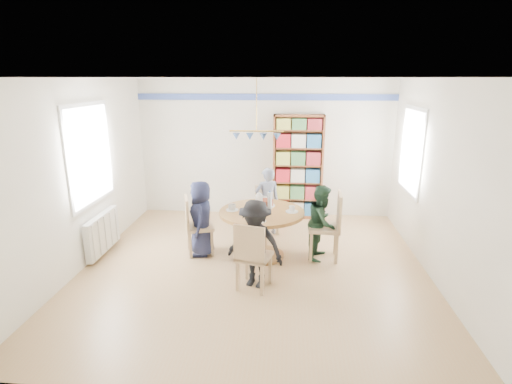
# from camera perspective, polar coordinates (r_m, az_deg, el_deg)

# --- Properties ---
(ground) EXTENTS (5.00, 5.00, 0.00)m
(ground) POSITION_cam_1_polar(r_m,az_deg,el_deg) (6.00, -0.32, -10.75)
(ground) COLOR tan
(room_shell) EXTENTS (5.00, 5.00, 5.00)m
(room_shell) POSITION_cam_1_polar(r_m,az_deg,el_deg) (6.34, -2.01, 6.42)
(room_shell) COLOR white
(room_shell) RESTS_ON ground
(radiator) EXTENTS (0.12, 1.00, 0.60)m
(radiator) POSITION_cam_1_polar(r_m,az_deg,el_deg) (6.76, -21.05, -5.48)
(radiator) COLOR silver
(radiator) RESTS_ON ground
(dining_table) EXTENTS (1.30, 1.30, 0.75)m
(dining_table) POSITION_cam_1_polar(r_m,az_deg,el_deg) (6.14, 0.82, -4.43)
(dining_table) COLOR olive
(dining_table) RESTS_ON ground
(chair_left) EXTENTS (0.52, 0.52, 0.94)m
(chair_left) POSITION_cam_1_polar(r_m,az_deg,el_deg) (6.33, -8.77, -4.38)
(chair_left) COLOR tan
(chair_left) RESTS_ON ground
(chair_right) EXTENTS (0.50, 0.50, 1.06)m
(chair_right) POSITION_cam_1_polar(r_m,az_deg,el_deg) (6.18, 10.58, -4.35)
(chair_right) COLOR tan
(chair_right) RESTS_ON ground
(chair_far) EXTENTS (0.48, 0.48, 0.86)m
(chair_far) POSITION_cam_1_polar(r_m,az_deg,el_deg) (7.18, 1.54, -2.11)
(chair_far) COLOR tan
(chair_far) RESTS_ON ground
(chair_near) EXTENTS (0.51, 0.51, 0.94)m
(chair_near) POSITION_cam_1_polar(r_m,az_deg,el_deg) (5.20, -0.56, -8.82)
(chair_near) COLOR tan
(chair_near) RESTS_ON ground
(person_left) EXTENTS (0.47, 0.64, 1.19)m
(person_left) POSITION_cam_1_polar(r_m,az_deg,el_deg) (6.28, -7.83, -3.75)
(person_left) COLOR #191D37
(person_left) RESTS_ON ground
(person_right) EXTENTS (0.58, 0.67, 1.16)m
(person_right) POSITION_cam_1_polar(r_m,az_deg,el_deg) (6.19, 9.42, -4.28)
(person_right) COLOR #193321
(person_right) RESTS_ON ground
(person_far) EXTENTS (0.52, 0.42, 1.22)m
(person_far) POSITION_cam_1_polar(r_m,az_deg,el_deg) (7.02, 1.60, -1.36)
(person_far) COLOR gray
(person_far) RESTS_ON ground
(person_near) EXTENTS (0.88, 0.67, 1.20)m
(person_near) POSITION_cam_1_polar(r_m,az_deg,el_deg) (5.27, -0.10, -7.45)
(person_near) COLOR black
(person_near) RESTS_ON ground
(bookshelf) EXTENTS (0.97, 0.29, 2.04)m
(bookshelf) POSITION_cam_1_polar(r_m,az_deg,el_deg) (7.87, 6.00, 3.43)
(bookshelf) COLOR brown
(bookshelf) RESTS_ON ground
(tableware) EXTENTS (1.10, 1.10, 0.29)m
(tableware) POSITION_cam_1_polar(r_m,az_deg,el_deg) (6.08, 0.63, -2.08)
(tableware) COLOR white
(tableware) RESTS_ON dining_table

